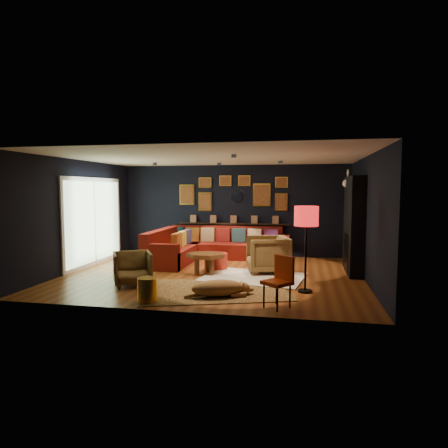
% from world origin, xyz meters
% --- Properties ---
extents(floor, '(6.50, 6.50, 0.00)m').
position_xyz_m(floor, '(0.00, 0.00, 0.00)').
color(floor, brown).
rests_on(floor, ground).
extents(room_walls, '(6.50, 6.50, 6.50)m').
position_xyz_m(room_walls, '(0.00, 0.00, 1.59)').
color(room_walls, black).
rests_on(room_walls, ground).
extents(sectional, '(3.41, 2.69, 0.86)m').
position_xyz_m(sectional, '(-0.61, 1.81, 0.32)').
color(sectional, maroon).
rests_on(sectional, ground).
extents(ledge, '(3.20, 0.12, 0.04)m').
position_xyz_m(ledge, '(0.00, 2.68, 0.92)').
color(ledge, black).
rests_on(ledge, room_walls).
extents(gallery_wall, '(3.15, 0.04, 1.02)m').
position_xyz_m(gallery_wall, '(-0.01, 2.72, 1.81)').
color(gallery_wall, gold).
rests_on(gallery_wall, room_walls).
extents(sunburst_mirror, '(0.47, 0.16, 0.47)m').
position_xyz_m(sunburst_mirror, '(0.10, 2.72, 1.70)').
color(sunburst_mirror, silver).
rests_on(sunburst_mirror, room_walls).
extents(fireplace, '(0.31, 1.60, 2.20)m').
position_xyz_m(fireplace, '(3.09, 0.90, 1.02)').
color(fireplace, black).
rests_on(fireplace, ground).
extents(deer_head, '(0.50, 0.28, 0.45)m').
position_xyz_m(deer_head, '(3.14, 1.40, 2.05)').
color(deer_head, white).
rests_on(deer_head, fireplace).
extents(sliding_door, '(0.06, 2.80, 2.20)m').
position_xyz_m(sliding_door, '(-3.22, 0.60, 1.10)').
color(sliding_door, white).
rests_on(sliding_door, ground).
extents(ceiling_spots, '(3.30, 2.50, 0.06)m').
position_xyz_m(ceiling_spots, '(-0.00, 0.80, 2.56)').
color(ceiling_spots, black).
rests_on(ceiling_spots, room_walls).
extents(shag_rug, '(2.31, 1.84, 0.03)m').
position_xyz_m(shag_rug, '(0.92, -0.16, 0.01)').
color(shag_rug, silver).
rests_on(shag_rug, ground).
extents(leopard_rug, '(3.16, 2.67, 0.02)m').
position_xyz_m(leopard_rug, '(0.31, -1.33, 0.01)').
color(leopard_rug, '#BF8B49').
rests_on(leopard_rug, ground).
extents(coffee_table, '(0.94, 0.73, 0.45)m').
position_xyz_m(coffee_table, '(-0.17, -0.01, 0.39)').
color(coffee_table, '#5B2F16').
rests_on(coffee_table, shag_rug).
extents(pouf, '(0.55, 0.55, 0.36)m').
position_xyz_m(pouf, '(-0.06, 0.58, 0.21)').
color(pouf, maroon).
rests_on(pouf, shag_rug).
extents(armchair_left, '(0.95, 0.93, 0.74)m').
position_xyz_m(armchair_left, '(-1.37, -1.26, 0.37)').
color(armchair_left, '#B98A43').
rests_on(armchair_left, ground).
extents(armchair_right, '(1.04, 1.09, 0.93)m').
position_xyz_m(armchair_right, '(1.18, 0.43, 0.47)').
color(armchair_right, '#B98A43').
rests_on(armchair_right, ground).
extents(gold_stool, '(0.34, 0.34, 0.42)m').
position_xyz_m(gold_stool, '(-0.61, -2.35, 0.21)').
color(gold_stool, gold).
rests_on(gold_stool, ground).
extents(orange_chair, '(0.55, 0.55, 0.83)m').
position_xyz_m(orange_chair, '(1.60, -2.20, 0.49)').
color(orange_chair, black).
rests_on(orange_chair, ground).
extents(floor_lamp, '(0.44, 0.44, 1.60)m').
position_xyz_m(floor_lamp, '(2.01, -1.16, 1.35)').
color(floor_lamp, black).
rests_on(floor_lamp, ground).
extents(dog, '(1.44, 1.08, 0.41)m').
position_xyz_m(dog, '(0.49, -1.80, 0.22)').
color(dog, '#A57540').
rests_on(dog, leopard_rug).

